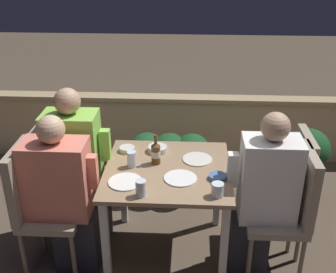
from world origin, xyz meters
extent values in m
plane|color=brown|center=(0.00, 0.00, 0.00)|extent=(16.00, 16.00, 0.00)
cube|color=tan|center=(0.00, 1.62, 0.33)|extent=(9.00, 0.14, 0.67)
cube|color=tan|center=(0.00, 1.62, 0.69)|extent=(9.00, 0.18, 0.04)
cube|color=#937556|center=(0.00, 0.00, 0.74)|extent=(0.89, 0.87, 0.03)
cube|color=silver|center=(-0.39, -0.38, 0.36)|extent=(0.05, 0.05, 0.73)
cube|color=silver|center=(0.39, -0.38, 0.36)|extent=(0.05, 0.05, 0.73)
cube|color=silver|center=(-0.39, 0.38, 0.36)|extent=(0.05, 0.05, 0.73)
cube|color=silver|center=(0.39, 0.38, 0.36)|extent=(0.05, 0.05, 0.73)
cube|color=brown|center=(-0.03, 0.88, 0.14)|extent=(0.77, 0.36, 0.28)
ellipsoid|color=#194723|center=(-0.25, 0.88, 0.43)|extent=(0.35, 0.47, 0.33)
ellipsoid|color=#194723|center=(-0.03, 0.88, 0.43)|extent=(0.35, 0.47, 0.33)
ellipsoid|color=#194723|center=(0.18, 0.88, 0.43)|extent=(0.35, 0.47, 0.33)
cube|color=gray|center=(-0.82, -0.16, 0.44)|extent=(0.42, 0.42, 0.05)
cube|color=gray|center=(-1.00, -0.16, 0.72)|extent=(0.06, 0.42, 0.51)
cylinder|color=#7F705B|center=(-1.00, -0.34, 0.21)|extent=(0.03, 0.03, 0.42)
cylinder|color=#7F705B|center=(-0.64, -0.34, 0.21)|extent=(0.03, 0.03, 0.42)
cylinder|color=#7F705B|center=(-1.00, 0.02, 0.21)|extent=(0.03, 0.03, 0.42)
cylinder|color=#7F705B|center=(-0.64, 0.02, 0.21)|extent=(0.03, 0.03, 0.42)
cube|color=#282833|center=(-0.65, -0.16, 0.23)|extent=(0.31, 0.23, 0.47)
cube|color=#E07A66|center=(-0.75, -0.16, 0.75)|extent=(0.44, 0.26, 0.56)
cube|color=#E07A66|center=(-0.50, -0.16, 0.81)|extent=(0.07, 0.07, 0.24)
sphere|color=tan|center=(-0.75, -0.16, 1.12)|extent=(0.19, 0.19, 0.19)
cube|color=gray|center=(-0.78, 0.14, 0.44)|extent=(0.42, 0.42, 0.05)
cube|color=gray|center=(-0.97, 0.14, 0.72)|extent=(0.06, 0.42, 0.51)
cylinder|color=#7F705B|center=(-0.96, -0.04, 0.21)|extent=(0.03, 0.03, 0.42)
cylinder|color=#7F705B|center=(-0.61, -0.04, 0.21)|extent=(0.03, 0.03, 0.42)
cylinder|color=#7F705B|center=(-0.96, 0.32, 0.21)|extent=(0.03, 0.03, 0.42)
cylinder|color=#7F705B|center=(-0.61, 0.32, 0.21)|extent=(0.03, 0.03, 0.42)
cube|color=#282833|center=(-0.61, 0.14, 0.23)|extent=(0.28, 0.23, 0.47)
cube|color=#8CCC4C|center=(-0.71, 0.14, 0.79)|extent=(0.40, 0.26, 0.64)
cube|color=#8CCC4C|center=(-0.46, 0.14, 0.86)|extent=(0.07, 0.07, 0.24)
sphere|color=tan|center=(-0.71, 0.14, 1.20)|extent=(0.19, 0.19, 0.19)
cube|color=gray|center=(0.76, -0.12, 0.44)|extent=(0.42, 0.42, 0.05)
cube|color=gray|center=(0.95, -0.12, 0.72)|extent=(0.06, 0.42, 0.51)
cylinder|color=#7F705B|center=(0.58, -0.30, 0.21)|extent=(0.03, 0.03, 0.42)
cylinder|color=#7F705B|center=(0.94, -0.30, 0.21)|extent=(0.03, 0.03, 0.42)
cylinder|color=#7F705B|center=(0.58, 0.06, 0.21)|extent=(0.03, 0.03, 0.42)
cylinder|color=#7F705B|center=(0.94, 0.06, 0.21)|extent=(0.03, 0.03, 0.42)
cube|color=#282833|center=(0.59, -0.12, 0.23)|extent=(0.27, 0.23, 0.47)
cube|color=white|center=(0.69, -0.12, 0.76)|extent=(0.39, 0.26, 0.59)
cube|color=white|center=(0.44, -0.12, 0.84)|extent=(0.07, 0.07, 0.24)
sphere|color=tan|center=(0.69, -0.12, 1.16)|extent=(0.19, 0.19, 0.19)
cube|color=gray|center=(0.80, 0.14, 0.44)|extent=(0.42, 0.42, 0.05)
cube|color=gray|center=(0.99, 0.14, 0.72)|extent=(0.06, 0.42, 0.51)
cylinder|color=#7F705B|center=(0.63, -0.04, 0.21)|extent=(0.03, 0.03, 0.42)
cylinder|color=#7F705B|center=(0.98, -0.04, 0.21)|extent=(0.03, 0.03, 0.42)
cylinder|color=#7F705B|center=(0.63, 0.32, 0.21)|extent=(0.03, 0.03, 0.42)
cylinder|color=#7F705B|center=(0.98, 0.32, 0.21)|extent=(0.03, 0.03, 0.42)
cylinder|color=brown|center=(-0.09, 0.07, 0.83)|extent=(0.07, 0.07, 0.14)
cylinder|color=beige|center=(-0.09, 0.07, 0.84)|extent=(0.07, 0.07, 0.05)
cone|color=brown|center=(-0.09, 0.07, 0.91)|extent=(0.07, 0.07, 0.03)
cylinder|color=brown|center=(-0.09, 0.07, 0.96)|extent=(0.02, 0.02, 0.06)
cylinder|color=white|center=(0.09, -0.14, 0.76)|extent=(0.22, 0.22, 0.01)
cylinder|color=silver|center=(0.21, 0.14, 0.76)|extent=(0.22, 0.22, 0.01)
cylinder|color=white|center=(-0.27, -0.20, 0.76)|extent=(0.23, 0.23, 0.01)
cylinder|color=beige|center=(-0.32, 0.25, 0.78)|extent=(0.12, 0.12, 0.04)
torus|color=beige|center=(-0.32, 0.25, 0.79)|extent=(0.12, 0.12, 0.01)
cylinder|color=#4C709E|center=(0.35, -0.12, 0.78)|extent=(0.12, 0.12, 0.03)
torus|color=#4C709E|center=(0.35, -0.12, 0.79)|extent=(0.12, 0.12, 0.01)
cylinder|color=beige|center=(-0.09, 0.25, 0.78)|extent=(0.15, 0.15, 0.04)
torus|color=beige|center=(-0.09, 0.25, 0.80)|extent=(0.15, 0.15, 0.01)
cylinder|color=silver|center=(-0.26, 0.01, 0.82)|extent=(0.07, 0.07, 0.12)
cylinder|color=silver|center=(0.33, -0.33, 0.81)|extent=(0.08, 0.08, 0.09)
cylinder|color=silver|center=(-0.15, -0.35, 0.82)|extent=(0.07, 0.07, 0.11)
cylinder|color=#9E5638|center=(1.15, 0.63, 0.13)|extent=(0.27, 0.27, 0.25)
cylinder|color=#47331E|center=(1.15, 0.63, 0.36)|extent=(0.03, 0.03, 0.23)
ellipsoid|color=#194723|center=(1.15, 0.63, 0.63)|extent=(0.37, 0.37, 0.34)
camera|label=1|loc=(0.14, -2.58, 2.25)|focal=45.00mm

